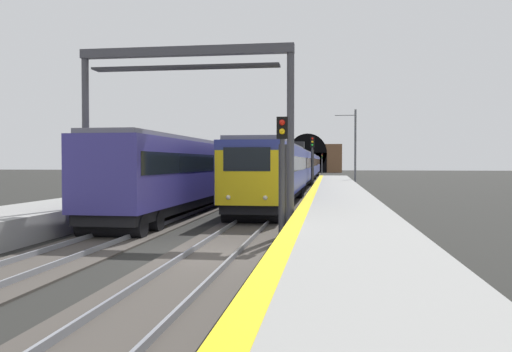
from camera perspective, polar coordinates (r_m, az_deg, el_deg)
name	(u,v)px	position (r m, az deg, el deg)	size (l,w,h in m)	color
ground_plane	(211,258)	(15.27, -4.94, -8.99)	(320.00, 320.00, 0.00)	black
platform_right	(349,245)	(14.82, 10.17, -7.44)	(112.00, 3.63, 0.96)	gray
platform_right_edge_strip	(293,226)	(14.77, 4.09, -5.55)	(112.00, 0.50, 0.01)	yellow
track_main_line	(211,257)	(15.26, -4.94, -8.84)	(160.00, 2.94, 0.21)	#423D38
track_adjacent_line	(69,253)	(16.79, -19.87, -7.97)	(160.00, 3.01, 0.21)	#423D38
train_main_approaching	(301,166)	(63.64, 4.98, 1.08)	(83.56, 3.10, 4.85)	navy
train_adjacent_platform	(242,168)	(46.75, -1.55, 0.92)	(57.78, 3.04, 4.90)	navy
railway_signal_near	(282,168)	(17.68, 2.91, 0.85)	(0.39, 0.38, 4.32)	#38383D
railway_signal_mid	(312,158)	(49.94, 6.21, 1.97)	(0.39, 0.38, 5.22)	#38383D
railway_signal_far	(322,162)	(118.70, 7.25, 1.57)	(0.39, 0.38, 4.67)	#4C4C54
overhead_signal_gantry	(185,93)	(20.65, -7.79, 8.97)	(0.70, 8.52, 7.27)	#3F3F47
tunnel_portal	(308,158)	(137.92, 5.70, 1.96)	(2.37, 17.89, 10.24)	brown
catenary_mast_near	(355,148)	(56.34, 10.81, 3.07)	(0.22, 2.29, 8.37)	#595B60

